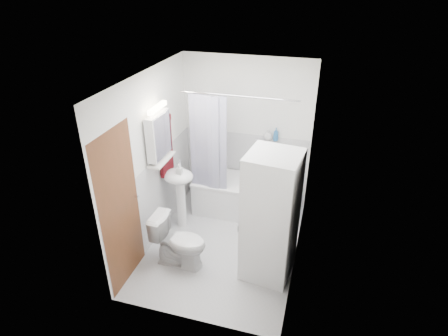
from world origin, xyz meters
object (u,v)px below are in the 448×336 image
(sink, at_px, (179,185))
(toilet, at_px, (180,242))
(washer_dryer, at_px, (270,217))
(bathtub, at_px, (241,195))

(sink, height_order, toilet, sink)
(washer_dryer, bearing_deg, bathtub, 125.17)
(bathtub, bearing_deg, washer_dryer, -61.93)
(toilet, bearing_deg, washer_dryer, -79.34)
(washer_dryer, xyz_separation_m, toilet, (-1.13, -0.17, -0.49))
(bathtub, relative_size, washer_dryer, 0.86)
(sink, distance_m, washer_dryer, 1.56)
(toilet, bearing_deg, bathtub, -16.65)
(bathtub, xyz_separation_m, washer_dryer, (0.65, -1.23, 0.54))
(sink, xyz_separation_m, washer_dryer, (1.43, -0.61, 0.14))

